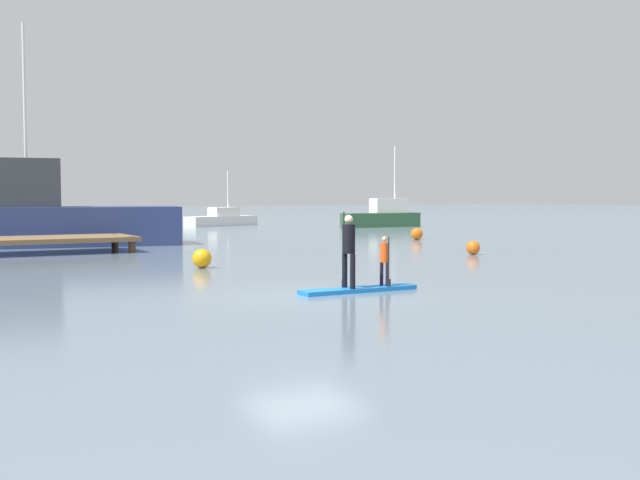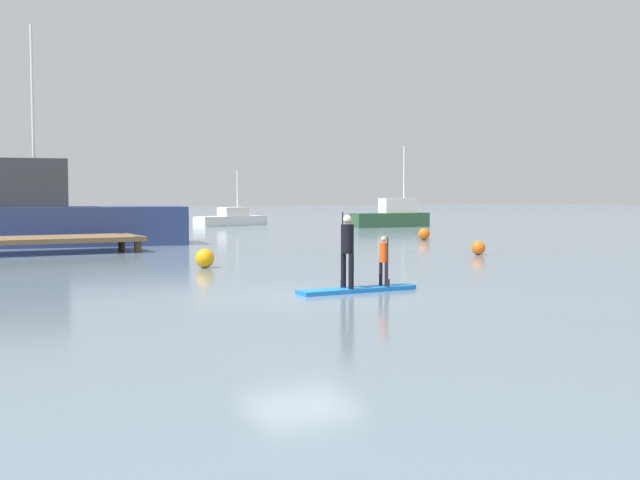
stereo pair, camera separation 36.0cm
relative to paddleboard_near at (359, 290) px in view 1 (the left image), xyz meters
The scene contains 11 objects.
ground_plane 1.60m from the paddleboard_near, behind, with size 240.00×240.00×0.00m, color slate.
paddleboard_near is the anchor object (origin of this frame).
paddler_adult 1.06m from the paddleboard_near, behind, with size 0.30×0.53×1.76m.
paddler_child_solo 1.00m from the paddleboard_near, ahead, with size 0.21×0.41×1.17m.
fishing_boat_white_large 20.91m from the paddleboard_near, 103.36° to the left, with size 14.28×5.48×9.55m.
fishing_boat_green_midground 35.47m from the paddleboard_near, 55.17° to the left, with size 5.61×1.73×5.55m.
motor_boat_small_navy 38.51m from the paddleboard_near, 72.57° to the left, with size 5.69×2.85×3.94m.
floating_dock 16.83m from the paddleboard_near, 110.04° to the left, with size 9.65×3.14×0.62m.
mooring_buoy_near 20.81m from the paddleboard_near, 49.92° to the left, with size 0.59×0.59×0.59m, color orange.
mooring_buoy_mid 7.36m from the paddleboard_near, 98.79° to the left, with size 0.59×0.59×0.59m, color orange.
mooring_buoy_far 12.10m from the paddleboard_near, 37.11° to the left, with size 0.52×0.52×0.52m, color orange.
Camera 1 is at (-8.05, -15.10, 2.28)m, focal length 43.78 mm.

